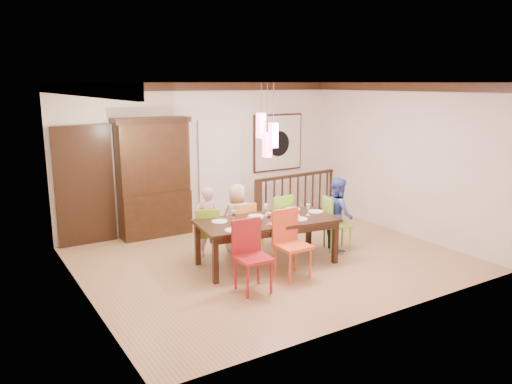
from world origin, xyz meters
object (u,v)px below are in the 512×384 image
dining_table (267,224)px  person_far_mid (237,218)px  person_end_right (338,214)px  chair_far_left (207,229)px  chair_end_right (338,220)px  person_far_left (207,222)px  china_hutch (154,177)px  balustrade (298,194)px

dining_table → person_far_mid: 0.82m
person_end_right → chair_far_left: bearing=94.2°
chair_far_left → person_far_mid: size_ratio=0.74×
chair_end_right → person_end_right: 0.11m
person_far_left → person_end_right: (2.13, -0.87, 0.04)m
chair_end_right → person_far_mid: bearing=79.6°
china_hutch → balustrade: 3.23m
balustrade → person_far_left: size_ratio=1.89×
china_hutch → balustrade: (3.15, -0.35, -0.64)m
dining_table → person_far_left: (-0.65, 0.86, -0.07)m
china_hutch → person_far_mid: 1.94m
person_far_left → person_far_mid: size_ratio=1.00×
person_far_mid → chair_far_left: bearing=29.3°
dining_table → person_end_right: person_end_right is taller
balustrade → chair_end_right: bearing=-112.2°
chair_end_right → person_far_mid: 1.76m
chair_end_right → china_hutch: size_ratio=0.42×
chair_end_right → china_hutch: china_hutch is taller
person_far_left → person_end_right: size_ratio=0.93×
chair_far_left → chair_end_right: 2.31m
dining_table → person_far_mid: size_ratio=1.96×
dining_table → china_hutch: china_hutch is taller
chair_far_left → chair_end_right: size_ratio=0.94×
person_far_mid → person_end_right: bearing=174.1°
balustrade → person_end_right: bearing=-111.7°
chair_far_left → person_far_left: person_far_left is taller
chair_far_left → china_hutch: size_ratio=0.39×
dining_table → china_hutch: (-0.97, 2.45, 0.47)m
chair_end_right → person_end_right: bearing=-25.5°
person_far_left → china_hutch: bearing=-72.9°
person_far_left → person_far_mid: 0.57m
chair_far_left → balustrade: size_ratio=0.39×
person_far_left → person_far_mid: bearing=-178.6°
china_hutch → person_far_mid: bearing=-61.5°
chair_far_left → balustrade: balustrade is taller
chair_end_right → person_far_mid: (-1.54, 0.86, 0.06)m
china_hutch → chair_end_right: bearing=-45.8°
balustrade → person_end_right: (-0.69, -2.12, 0.14)m
china_hutch → person_far_left: size_ratio=1.89×
chair_end_right → balustrade: 2.26m
person_far_left → dining_table: bearing=132.8°
chair_far_left → person_far_mid: (0.63, 0.08, 0.09)m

